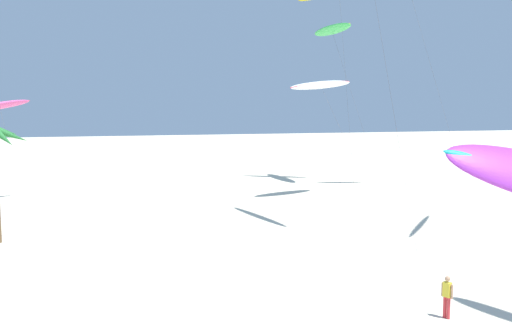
# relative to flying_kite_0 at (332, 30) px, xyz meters

# --- Properties ---
(flying_kite_0) EXTENTS (2.39, 13.71, 16.32)m
(flying_kite_0) POSITION_rel_flying_kite_0_xyz_m (0.00, 0.00, 0.00)
(flying_kite_0) COLOR green
(flying_kite_0) RESTS_ON ground
(flying_kite_7) EXTENTS (6.86, 11.32, 10.65)m
(flying_kite_7) POSITION_rel_flying_kite_0_xyz_m (-4.45, -8.61, -5.83)
(flying_kite_7) COLOR white
(flying_kite_7) RESTS_ON ground
(person_near_right) EXTENTS (0.30, 0.47, 1.70)m
(person_near_right) POSITION_rel_flying_kite_0_xyz_m (-10.26, -37.59, -14.80)
(person_near_right) COLOR red
(person_near_right) RESTS_ON ground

